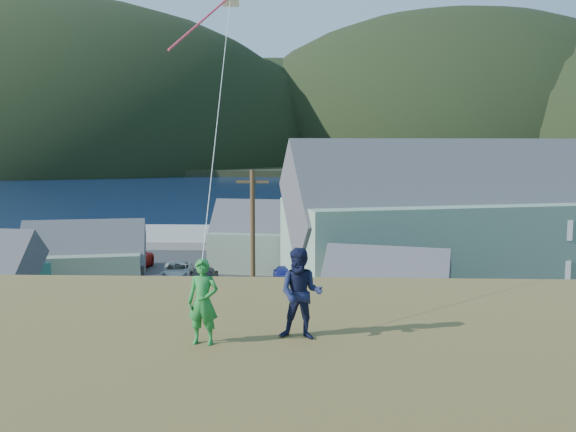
# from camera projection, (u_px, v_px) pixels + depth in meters

# --- Properties ---
(ground) EXTENTS (900.00, 900.00, 0.00)m
(ground) POSITION_uv_depth(u_px,v_px,m) (281.00, 369.00, 31.06)
(ground) COLOR #0A1638
(ground) RESTS_ON ground
(grass_strip) EXTENTS (110.00, 8.00, 0.10)m
(grass_strip) POSITION_uv_depth(u_px,v_px,m) (278.00, 383.00, 29.07)
(grass_strip) COLOR #4C3D19
(grass_strip) RESTS_ON ground
(waterfront_lot) EXTENTS (72.00, 36.00, 0.12)m
(waterfront_lot) POSITION_uv_depth(u_px,v_px,m) (292.00, 288.00, 47.92)
(waterfront_lot) COLOR #28282B
(waterfront_lot) RESTS_ON ground
(wharf) EXTENTS (26.00, 14.00, 0.90)m
(wharf) POSITION_uv_depth(u_px,v_px,m) (245.00, 237.00, 70.94)
(wharf) COLOR gray
(wharf) RESTS_ON ground
(far_shore) EXTENTS (900.00, 320.00, 2.00)m
(far_shore) POSITION_uv_depth(u_px,v_px,m) (311.00, 160.00, 358.49)
(far_shore) COLOR black
(far_shore) RESTS_ON ground
(far_hills) EXTENTS (760.00, 265.00, 143.00)m
(far_hills) POSITION_uv_depth(u_px,v_px,m) (385.00, 161.00, 306.72)
(far_hills) COLOR black
(far_hills) RESTS_ON ground
(lodge) EXTENTS (39.75, 19.93, 13.48)m
(lodge) POSITION_uv_depth(u_px,v_px,m) (536.00, 217.00, 49.12)
(lodge) COLOR gray
(lodge) RESTS_ON waterfront_lot
(shed_palegreen_near) EXTENTS (9.64, 7.09, 6.32)m
(shed_palegreen_near) POSITION_uv_depth(u_px,v_px,m) (84.00, 260.00, 46.55)
(shed_palegreen_near) COLOR slate
(shed_palegreen_near) RESTS_ON waterfront_lot
(shed_white) EXTENTS (8.24, 6.48, 5.78)m
(shed_white) POSITION_uv_depth(u_px,v_px,m) (385.00, 292.00, 37.39)
(shed_white) COLOR silver
(shed_white) RESTS_ON waterfront_lot
(shed_palegreen_far) EXTENTS (11.52, 7.56, 7.25)m
(shed_palegreen_far) POSITION_uv_depth(u_px,v_px,m) (275.00, 238.00, 54.62)
(shed_palegreen_far) COLOR gray
(shed_palegreen_far) RESTS_ON waterfront_lot
(utility_poles) EXTENTS (34.49, 0.24, 9.64)m
(utility_poles) POSITION_uv_depth(u_px,v_px,m) (263.00, 264.00, 32.02)
(utility_poles) COLOR #47331E
(utility_poles) RESTS_ON waterfront_lot
(parked_cars) EXTENTS (25.39, 13.41, 1.55)m
(parked_cars) POSITION_uv_depth(u_px,v_px,m) (174.00, 268.00, 51.53)
(parked_cars) COLOR #242328
(parked_cars) RESTS_ON waterfront_lot
(kite_flyer_green) EXTENTS (0.62, 0.45, 1.59)m
(kite_flyer_green) POSITION_uv_depth(u_px,v_px,m) (203.00, 302.00, 11.82)
(kite_flyer_green) COLOR #227F33
(kite_flyer_green) RESTS_ON hillside
(kite_flyer_navy) EXTENTS (0.93, 0.77, 1.75)m
(kite_flyer_navy) POSITION_uv_depth(u_px,v_px,m) (301.00, 294.00, 12.13)
(kite_flyer_navy) COLOR #161C3D
(kite_flyer_navy) RESTS_ON hillside
(kite_rig) EXTENTS (0.88, 3.55, 9.01)m
(kite_rig) POSITION_uv_depth(u_px,v_px,m) (226.00, 2.00, 17.32)
(kite_rig) COLOR beige
(kite_rig) RESTS_ON ground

